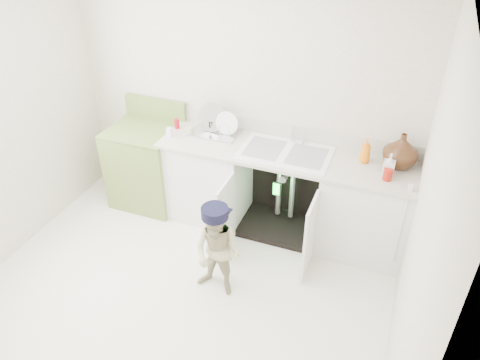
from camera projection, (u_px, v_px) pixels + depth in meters
name	position (u px, v px, depth m)	size (l,w,h in m)	color
ground	(180.00, 295.00, 4.09)	(3.50, 3.50, 0.00)	silver
room_shell	(168.00, 175.00, 3.39)	(6.00, 5.50, 1.26)	beige
counter_run	(286.00, 190.00, 4.59)	(2.44, 1.02, 1.22)	silver
avocado_stove	(148.00, 164.00, 5.04)	(0.71, 0.65, 1.10)	olive
repair_worker	(218.00, 251.00, 3.89)	(0.55, 0.87, 0.88)	#BCB087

